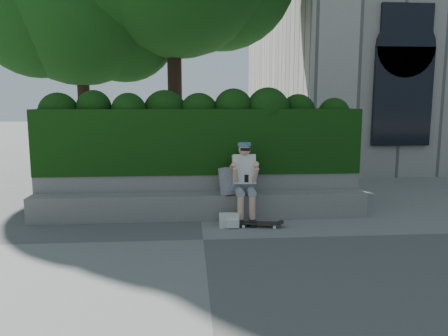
{
  "coord_description": "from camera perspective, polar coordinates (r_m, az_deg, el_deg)",
  "views": [
    {
      "loc": [
        -0.2,
        -6.42,
        2.1
      ],
      "look_at": [
        0.4,
        1.0,
        0.95
      ],
      "focal_mm": 35.0,
      "sensor_mm": 36.0,
      "label": 1
    }
  ],
  "objects": [
    {
      "name": "backpack_ground",
      "position": [
        7.4,
        0.67,
        -6.84
      ],
      "size": [
        0.34,
        0.25,
        0.21
      ],
      "primitive_type": "cube",
      "rotation": [
        0.0,
        0.0,
        -0.04
      ],
      "color": "silver",
      "rests_on": "ground"
    },
    {
      "name": "ground",
      "position": [
        6.75,
        -2.74,
        -9.33
      ],
      "size": [
        80.0,
        80.0,
        0.0
      ],
      "primitive_type": "plane",
      "color": "slate",
      "rests_on": "ground"
    },
    {
      "name": "person",
      "position": [
        7.67,
        2.67,
        -1.35
      ],
      "size": [
        0.4,
        0.76,
        1.38
      ],
      "color": "gray",
      "rests_on": "ground"
    },
    {
      "name": "tree_right",
      "position": [
        12.73,
        -18.38,
        19.79
      ],
      "size": [
        4.28,
        4.28,
        6.78
      ],
      "rotation": [
        0.0,
        0.0,
        0.35
      ],
      "color": "black",
      "rests_on": "ground"
    },
    {
      "name": "backpack_plaid",
      "position": [
        7.73,
        0.8,
        -1.7
      ],
      "size": [
        0.38,
        0.31,
        0.49
      ],
      "primitive_type": "cube",
      "rotation": [
        0.0,
        0.0,
        0.47
      ],
      "color": "#A1A0A5",
      "rests_on": "bench_ledge"
    },
    {
      "name": "bench_ledge",
      "position": [
        7.9,
        -3.05,
        -4.97
      ],
      "size": [
        6.0,
        0.45,
        0.45
      ],
      "primitive_type": "cube",
      "color": "gray",
      "rests_on": "ground"
    },
    {
      "name": "planter_wall",
      "position": [
        8.33,
        -3.15,
        -3.19
      ],
      "size": [
        6.0,
        0.5,
        0.75
      ],
      "primitive_type": "cube",
      "color": "gray",
      "rests_on": "ground"
    },
    {
      "name": "hedge",
      "position": [
        8.4,
        -3.25,
        3.65
      ],
      "size": [
        6.0,
        1.0,
        1.2
      ],
      "primitive_type": "cube",
      "color": "black",
      "rests_on": "planter_wall"
    },
    {
      "name": "skateboard",
      "position": [
        7.4,
        4.59,
        -7.21
      ],
      "size": [
        0.75,
        0.3,
        0.08
      ],
      "rotation": [
        0.0,
        0.0,
        -0.16
      ],
      "color": "black",
      "rests_on": "ground"
    }
  ]
}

